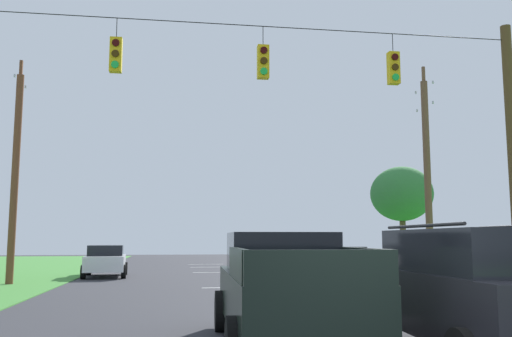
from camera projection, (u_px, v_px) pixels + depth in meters
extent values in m
cube|color=white|center=(262.00, 309.00, 14.50)|extent=(2.50, 0.15, 0.01)
cube|color=white|center=(235.00, 287.00, 20.82)|extent=(2.50, 0.15, 0.01)
cube|color=white|center=(216.00, 272.00, 30.13)|extent=(2.50, 0.15, 0.01)
cube|color=white|center=(209.00, 267.00, 35.70)|extent=(2.50, 0.15, 0.01)
cube|color=white|center=(206.00, 264.00, 39.70)|extent=(2.50, 0.15, 0.01)
cylinder|color=black|center=(263.00, 26.00, 15.54)|extent=(14.93, 0.02, 0.02)
cylinder|color=black|center=(117.00, 28.00, 14.92)|extent=(0.02, 0.02, 0.57)
cube|color=yellow|center=(116.00, 55.00, 14.82)|extent=(0.32, 0.24, 0.95)
cylinder|color=#310503|center=(116.00, 43.00, 14.72)|extent=(0.20, 0.04, 0.20)
cylinder|color=#352203|center=(115.00, 54.00, 14.68)|extent=(0.20, 0.04, 0.20)
cylinder|color=green|center=(115.00, 64.00, 14.65)|extent=(0.20, 0.04, 0.20)
cylinder|color=black|center=(263.00, 36.00, 15.51)|extent=(0.02, 0.02, 0.57)
cube|color=yellow|center=(263.00, 62.00, 15.41)|extent=(0.32, 0.24, 0.95)
cylinder|color=#310503|center=(264.00, 50.00, 15.31)|extent=(0.20, 0.04, 0.20)
cylinder|color=#352203|center=(264.00, 61.00, 15.27)|extent=(0.20, 0.04, 0.20)
cylinder|color=green|center=(264.00, 71.00, 15.23)|extent=(0.20, 0.04, 0.20)
cylinder|color=black|center=(393.00, 43.00, 16.07)|extent=(0.02, 0.02, 0.57)
cube|color=yellow|center=(393.00, 68.00, 15.97)|extent=(0.32, 0.24, 0.95)
cylinder|color=#310503|center=(395.00, 57.00, 15.87)|extent=(0.20, 0.04, 0.20)
cylinder|color=#352203|center=(395.00, 67.00, 15.83)|extent=(0.20, 0.04, 0.20)
cylinder|color=green|center=(396.00, 77.00, 15.79)|extent=(0.20, 0.04, 0.20)
cube|color=black|center=(286.00, 298.00, 9.40)|extent=(2.19, 5.47, 0.85)
cube|color=black|center=(280.00, 252.00, 10.14)|extent=(1.91, 1.96, 0.70)
cube|color=black|center=(238.00, 264.00, 8.04)|extent=(0.18, 2.38, 0.45)
cube|color=black|center=(363.00, 263.00, 8.26)|extent=(0.18, 2.38, 0.45)
cube|color=black|center=(321.00, 268.00, 6.87)|extent=(1.96, 0.17, 0.45)
cylinder|color=black|center=(222.00, 311.00, 11.04)|extent=(0.31, 0.81, 0.80)
cylinder|color=black|center=(320.00, 309.00, 11.27)|extent=(0.31, 0.81, 0.80)
cube|color=black|center=(473.00, 303.00, 8.47)|extent=(2.09, 4.86, 0.95)
cube|color=black|center=(475.00, 251.00, 8.42)|extent=(1.90, 3.25, 0.65)
cylinder|color=black|center=(421.00, 226.00, 8.37)|extent=(0.13, 2.72, 0.05)
cylinder|color=black|center=(377.00, 320.00, 9.90)|extent=(0.28, 0.77, 0.76)
cylinder|color=black|center=(479.00, 318.00, 10.13)|extent=(0.28, 0.77, 0.76)
cube|color=silver|center=(106.00, 263.00, 26.80)|extent=(2.05, 4.40, 0.70)
cube|color=black|center=(106.00, 250.00, 26.87)|extent=(1.74, 2.19, 0.50)
cylinder|color=black|center=(124.00, 272.00, 25.56)|extent=(0.26, 0.65, 0.64)
cylinder|color=black|center=(83.00, 272.00, 25.19)|extent=(0.26, 0.65, 0.64)
cylinder|color=black|center=(125.00, 268.00, 28.32)|extent=(0.26, 0.65, 0.64)
cylinder|color=black|center=(89.00, 269.00, 27.95)|extent=(0.26, 0.65, 0.64)
cube|color=black|center=(338.00, 268.00, 22.27)|extent=(2.18, 4.44, 0.70)
cube|color=black|center=(338.00, 253.00, 22.35)|extent=(1.80, 2.24, 0.50)
cylinder|color=black|center=(306.00, 275.00, 23.39)|extent=(0.28, 0.66, 0.64)
cylinder|color=black|center=(345.00, 274.00, 23.81)|extent=(0.28, 0.66, 0.64)
cylinder|color=black|center=(330.00, 279.00, 20.65)|extent=(0.28, 0.66, 0.64)
cylinder|color=black|center=(374.00, 279.00, 21.07)|extent=(0.28, 0.66, 0.64)
cylinder|color=brown|center=(428.00, 179.00, 24.69)|extent=(0.31, 0.31, 9.00)
cube|color=brown|center=(424.00, 90.00, 25.20)|extent=(0.12, 0.12, 2.19)
cylinder|color=#B2B7BC|center=(416.00, 92.00, 26.08)|extent=(0.08, 0.08, 0.12)
cylinder|color=#B2B7BC|center=(433.00, 82.00, 24.36)|extent=(0.08, 0.08, 0.12)
cube|color=brown|center=(425.00, 109.00, 25.09)|extent=(0.12, 0.12, 2.01)
cylinder|color=#B2B7BC|center=(417.00, 111.00, 25.89)|extent=(0.08, 0.08, 0.12)
cylinder|color=#B2B7BC|center=(433.00, 102.00, 24.32)|extent=(0.08, 0.08, 0.12)
cylinder|color=brown|center=(15.00, 177.00, 22.62)|extent=(0.30, 0.30, 8.68)
cube|color=brown|center=(20.00, 84.00, 23.11)|extent=(0.12, 0.12, 2.07)
cylinder|color=#B2B7BC|center=(26.00, 87.00, 23.94)|extent=(0.08, 0.08, 0.12)
cylinder|color=#B2B7BC|center=(15.00, 76.00, 22.32)|extent=(0.08, 0.08, 0.12)
cylinder|color=brown|center=(403.00, 239.00, 32.65)|extent=(0.35, 0.35, 3.61)
ellipsoid|color=#317537|center=(402.00, 194.00, 32.99)|extent=(3.71, 3.71, 3.27)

